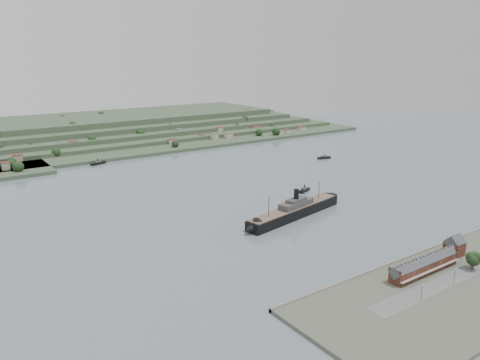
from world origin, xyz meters
TOP-DOWN VIEW (x-y plane):
  - ground at (0.00, 0.00)m, footprint 1400.00×1400.00m
  - near_shore at (0.00, -186.75)m, footprint 220.00×80.00m
  - terrace_row at (-10.00, -168.02)m, footprint 55.60×9.80m
  - gabled_building at (27.50, -164.00)m, footprint 10.40×10.18m
  - far_peninsula at (27.91, 393.10)m, footprint 760.00×309.00m
  - steamship at (-7.74, -47.71)m, footprint 113.00×33.77m
  - tugboat at (49.97, 1.12)m, footprint 16.35×9.52m
  - ferry_west at (-73.13, 225.00)m, footprint 19.39×11.12m
  - ferry_east at (168.75, 94.89)m, footprint 17.72×8.13m
  - fig_tree at (17.80, -182.43)m, footprint 9.98×8.64m

SIDE VIEW (x-z plane):
  - ground at x=0.00m, z-range 0.00..0.00m
  - near_shore at x=0.00m, z-range -0.29..2.31m
  - ferry_east at x=168.75m, z-range -1.66..4.75m
  - ferry_west at x=-73.13m, z-range -1.82..5.20m
  - tugboat at x=49.97m, z-range -1.83..5.31m
  - steamship at x=-7.74m, z-range -8.61..18.70m
  - terrace_row at x=-10.00m, z-range 1.30..12.38m
  - gabled_building at x=27.50m, z-range 1.14..15.23m
  - fig_tree at x=17.80m, z-range 3.23..14.36m
  - far_peninsula at x=27.91m, z-range -3.12..26.88m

